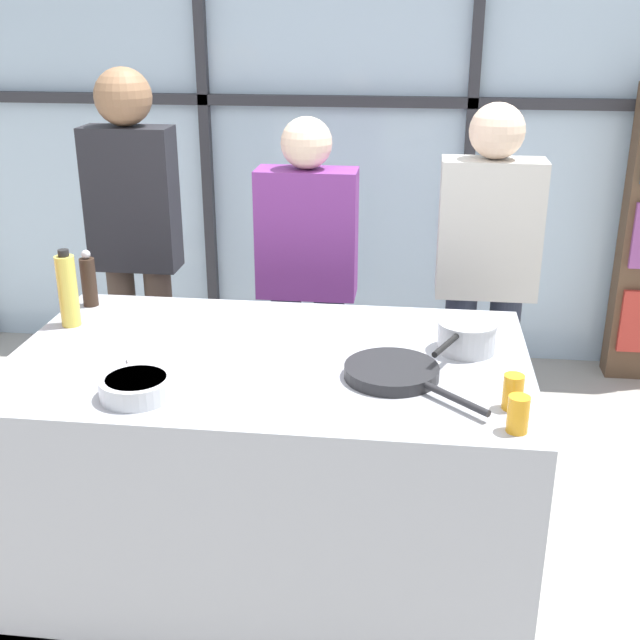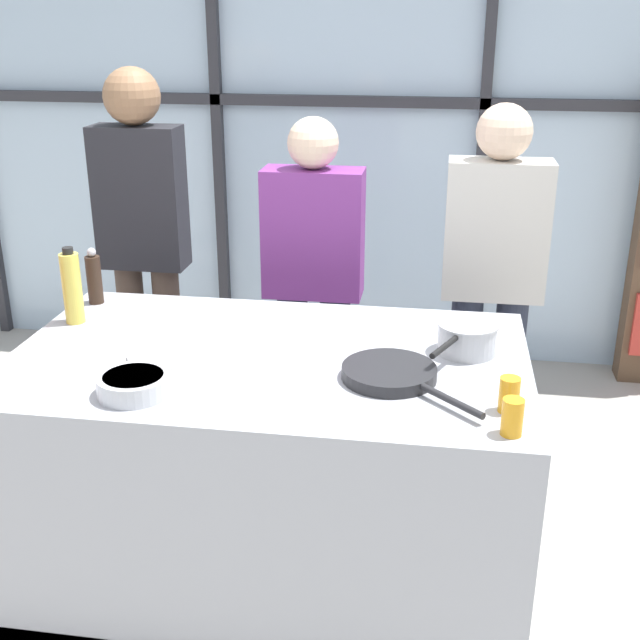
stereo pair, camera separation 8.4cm
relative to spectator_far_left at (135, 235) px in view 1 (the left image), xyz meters
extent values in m
plane|color=#ADA89E|center=(0.80, -0.97, -1.05)|extent=(18.00, 18.00, 0.00)
cube|color=silver|center=(0.80, 1.26, 0.35)|extent=(6.40, 0.04, 2.80)
cube|color=#2D2D33|center=(0.80, 1.21, 0.49)|extent=(6.40, 0.06, 0.06)
cube|color=#2D2D33|center=(0.03, 1.21, 0.35)|extent=(0.06, 0.06, 2.80)
cube|color=#2D2D33|center=(1.57, 1.21, 0.35)|extent=(0.06, 0.06, 2.80)
cube|color=#A8AAB2|center=(0.80, -0.97, -0.60)|extent=(1.78, 1.08, 0.92)
cube|color=black|center=(1.35, -0.97, -0.14)|extent=(0.52, 0.52, 0.01)
cylinder|color=#38383D|center=(1.23, -1.09, -0.14)|extent=(0.13, 0.13, 0.01)
cylinder|color=#38383D|center=(1.48, -1.09, -0.14)|extent=(0.13, 0.13, 0.01)
cylinder|color=#38383D|center=(1.23, -0.84, -0.14)|extent=(0.13, 0.13, 0.01)
cylinder|color=#38383D|center=(1.48, -0.84, -0.14)|extent=(0.13, 0.13, 0.01)
cylinder|color=#47382D|center=(0.09, 0.00, -0.60)|extent=(0.13, 0.13, 0.90)
cylinder|color=#47382D|center=(-0.09, 0.00, -0.60)|extent=(0.13, 0.13, 0.90)
cube|color=#232328|center=(0.00, 0.00, 0.17)|extent=(0.40, 0.18, 0.65)
sphere|color=#8C6647|center=(0.00, 0.00, 0.62)|extent=(0.25, 0.25, 0.25)
cylinder|color=#232838|center=(0.90, 0.00, -0.65)|extent=(0.14, 0.14, 0.80)
cylinder|color=#232838|center=(0.70, 0.00, -0.65)|extent=(0.14, 0.14, 0.80)
cube|color=#7A3384|center=(0.80, 0.00, 0.04)|extent=(0.45, 0.20, 0.58)
sphere|color=beige|center=(0.80, 0.00, 0.44)|extent=(0.22, 0.22, 0.22)
cylinder|color=#232838|center=(1.70, 0.00, -0.64)|extent=(0.14, 0.14, 0.84)
cylinder|color=#232838|center=(1.50, 0.00, -0.64)|extent=(0.14, 0.14, 0.84)
cube|color=beige|center=(1.60, 0.00, 0.08)|extent=(0.44, 0.20, 0.60)
sphere|color=beige|center=(1.60, 0.00, 0.50)|extent=(0.23, 0.23, 0.23)
cylinder|color=#232326|center=(1.23, -1.09, -0.12)|extent=(0.31, 0.31, 0.04)
cylinder|color=#B26B2D|center=(1.23, -1.09, -0.10)|extent=(0.24, 0.24, 0.01)
cylinder|color=#232326|center=(1.43, -1.28, -0.11)|extent=(0.19, 0.19, 0.02)
cylinder|color=silver|center=(1.48, -0.84, -0.08)|extent=(0.20, 0.20, 0.11)
cylinder|color=silver|center=(1.48, -0.84, -0.03)|extent=(0.21, 0.21, 0.01)
cylinder|color=black|center=(1.40, -1.01, -0.05)|extent=(0.09, 0.17, 0.02)
cylinder|color=white|center=(0.45, -1.04, -0.13)|extent=(0.25, 0.25, 0.01)
cylinder|color=silver|center=(0.46, -1.32, -0.11)|extent=(0.23, 0.23, 0.06)
cylinder|color=#4C4C51|center=(0.46, -1.32, -0.08)|extent=(0.19, 0.19, 0.01)
cylinder|color=#E0CC4C|center=(0.01, -0.77, 0.00)|extent=(0.07, 0.07, 0.27)
cylinder|color=black|center=(0.01, -0.77, 0.14)|extent=(0.04, 0.04, 0.02)
cylinder|color=#332319|center=(0.00, -0.56, -0.04)|extent=(0.06, 0.06, 0.20)
sphere|color=#B2B2B7|center=(0.00, -0.56, 0.08)|extent=(0.04, 0.04, 0.04)
cylinder|color=orange|center=(1.59, -1.40, -0.08)|extent=(0.06, 0.06, 0.11)
cylinder|color=orange|center=(1.59, -1.26, -0.08)|extent=(0.06, 0.06, 0.11)
camera|label=1|loc=(1.28, -3.45, 0.98)|focal=45.00mm
camera|label=2|loc=(1.37, -3.44, 0.98)|focal=45.00mm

